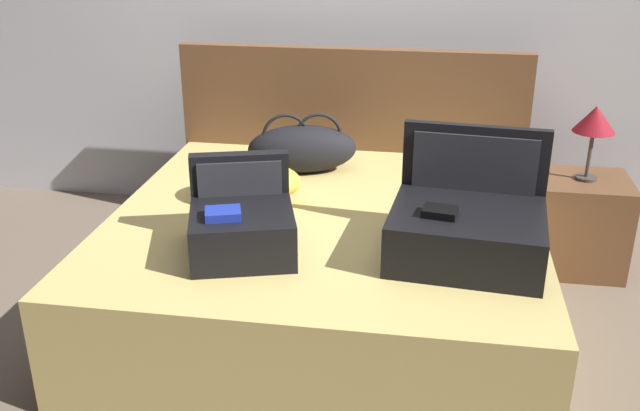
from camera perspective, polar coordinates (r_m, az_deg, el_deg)
name	(u,v)px	position (r m, az deg, el deg)	size (l,w,h in m)	color
ground_plane	(310,361)	(3.02, -0.83, -12.21)	(12.00, 12.00, 0.00)	#6B5B4C
bed	(325,264)	(3.23, 0.38, -4.66)	(1.84, 1.79, 0.48)	tan
headboard	(351,142)	(3.98, 2.47, 5.03)	(1.88, 0.08, 1.03)	brown
hard_case_large	(467,226)	(2.77, 11.57, -1.64)	(0.61, 0.55, 0.46)	black
hard_case_medium	(242,224)	(2.77, -6.21, -1.49)	(0.49, 0.50, 0.35)	black
duffel_bag	(302,148)	(3.59, -1.42, 4.56)	(0.58, 0.35, 0.30)	black
pillow_near_headboard	(247,181)	(3.28, -5.77, 1.92)	(0.49, 0.31, 0.17)	gold
nightstand	(579,224)	(3.86, 19.83, -1.35)	(0.44, 0.40, 0.48)	brown
table_lamp	(595,122)	(3.69, 20.93, 6.23)	(0.20, 0.20, 0.37)	#3F3833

